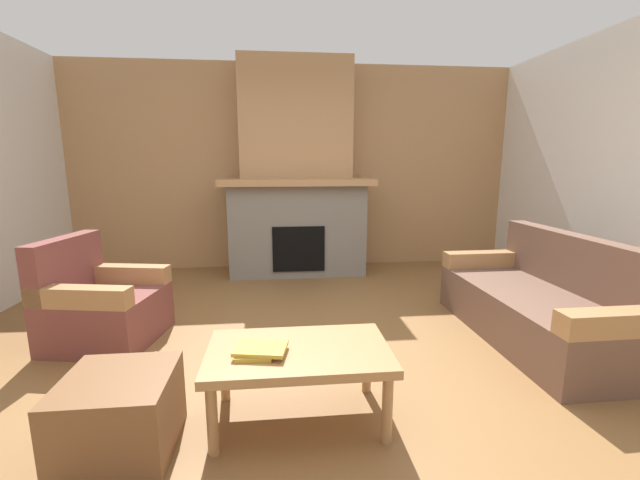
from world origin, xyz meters
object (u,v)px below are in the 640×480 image
Objects in this scene: armchair at (101,306)px; couch at (542,305)px; ottoman at (120,414)px; coffee_table at (299,357)px; fireplace at (296,183)px.

couch is at bearing -5.35° from armchair.
ottoman is at bearing -65.27° from armchair.
coffee_table is (-2.04, -0.87, 0.09)m from couch.
coffee_table is at bearing -156.81° from couch.
fireplace is at bearing 87.33° from coffee_table.
couch is at bearing 19.32° from ottoman.
fireplace is at bearing 72.56° from ottoman.
armchair is at bearing -130.27° from fireplace.
armchair is (-1.68, -1.98, -0.87)m from fireplace.
couch and armchair have the same top height.
couch is 2.22m from coffee_table.
couch is 1.81× the size of coffee_table.
fireplace is at bearing 129.15° from couch.
couch is 3.48× the size of ottoman.
ottoman is at bearing -170.06° from coffee_table.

